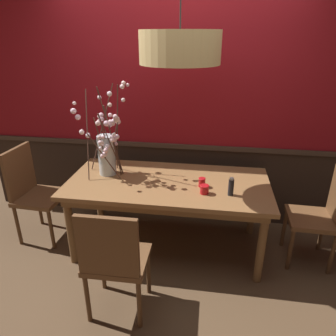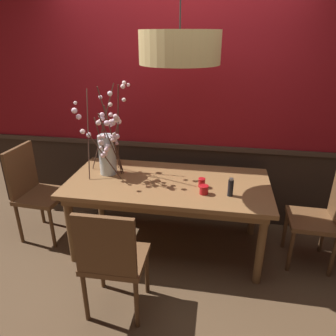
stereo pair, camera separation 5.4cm
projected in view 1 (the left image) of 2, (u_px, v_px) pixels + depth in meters
The scene contains 12 objects.
ground_plane at pixel (168, 246), 3.23m from camera, with size 24.00×24.00×0.00m, color brown.
back_wall at pixel (177, 99), 3.28m from camera, with size 4.48×0.14×2.79m.
dining_table at pixel (168, 189), 2.97m from camera, with size 1.89×0.92×0.74m.
chair_head_west_end at pixel (33, 189), 3.20m from camera, with size 0.46×0.47×0.99m.
chair_near_side_left at pixel (114, 258), 2.25m from camera, with size 0.46×0.41×0.94m.
chair_head_east_end at pixel (321, 213), 2.84m from camera, with size 0.43×0.43×0.94m.
chair_far_side_left at pixel (158, 165), 3.84m from camera, with size 0.43×0.44×0.97m.
vase_with_blossoms at pixel (107, 150), 3.00m from camera, with size 0.52×0.50×0.89m.
candle_holder_nearer_center at pixel (204, 189), 2.70m from camera, with size 0.08×0.08×0.08m.
candle_holder_nearer_edge at pixel (202, 182), 2.82m from camera, with size 0.07×0.07×0.08m.
condiment_bottle at pixel (231, 187), 2.66m from camera, with size 0.05×0.05×0.16m.
pendant_lamp at pixel (180, 47), 2.40m from camera, with size 0.63×0.63×1.00m.
Camera 1 is at (0.40, -2.62, 2.02)m, focal length 33.46 mm.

